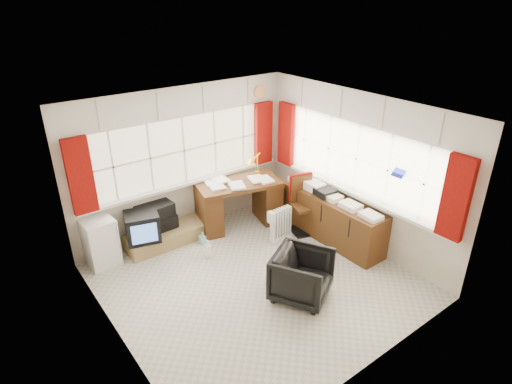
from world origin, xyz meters
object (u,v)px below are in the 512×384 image
task_chair (302,201)px  tv_bench (168,236)px  desk_lamp (257,159)px  credenza (331,217)px  office_chair (302,276)px  mini_fridge (100,242)px  desk (239,201)px  radiator (281,227)px  crt_tv (142,227)px

task_chair → tv_bench: (-2.10, 0.99, -0.41)m
task_chair → desk_lamp: bearing=105.3°
desk_lamp → credenza: (0.44, -1.47, -0.70)m
task_chair → office_chair: task_chair is taller
desk_lamp → mini_fridge: bearing=177.4°
desk → tv_bench: desk is taller
desk → radiator: 0.91m
radiator → credenza: (0.71, -0.47, 0.16)m
credenza → crt_tv: 3.09m
desk → office_chair: (-0.47, -2.16, -0.12)m
desk → crt_tv: size_ratio=2.55×
mini_fridge → tv_bench: bearing=-4.3°
radiator → credenza: 0.86m
office_chair → credenza: (1.44, 0.84, 0.05)m
credenza → mini_fridge: size_ratio=2.64×
desk → desk_lamp: bearing=16.5°
office_chair → mini_fridge: mini_fridge is taller
task_chair → desk: bearing=135.2°
credenza → crt_tv: credenza is taller
desk_lamp → task_chair: bearing=-74.7°
radiator → mini_fridge: size_ratio=0.78×
desk → office_chair: size_ratio=2.08×
credenza → crt_tv: size_ratio=3.25×
office_chair → credenza: bearing=1.2°
mini_fridge → radiator: bearing=-23.3°
office_chair → radiator: bearing=31.7°
credenza → mini_fridge: 3.71m
desk → tv_bench: size_ratio=1.12×
radiator → credenza: bearing=-33.3°
desk → office_chair: desk is taller
desk → credenza: 1.63m
office_chair → tv_bench: (-0.84, 2.36, -0.22)m
radiator → mini_fridge: mini_fridge is taller
office_chair → tv_bench: bearing=80.4°
desk → office_chair: bearing=-102.2°
radiator → mini_fridge: 2.87m
credenza → mini_fridge: bearing=154.4°
radiator → crt_tv: bearing=153.1°
office_chair → radiator: office_chair is taller
desk_lamp → credenza: 1.69m
mini_fridge → desk: bearing=-6.9°
credenza → desk_lamp: bearing=106.6°
task_chair → radiator: size_ratio=1.73×
radiator → credenza: credenza is taller
radiator → crt_tv: crt_tv is taller
desk → credenza: (0.97, -1.31, -0.07)m
task_chair → office_chair: bearing=-132.5°
radiator → crt_tv: (-2.00, 1.01, 0.24)m
tv_bench → crt_tv: 0.56m
office_chair → crt_tv: 2.65m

